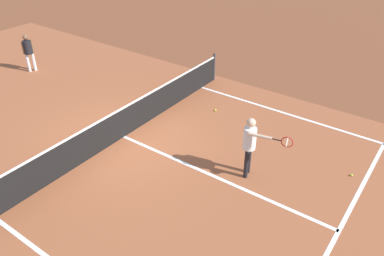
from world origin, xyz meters
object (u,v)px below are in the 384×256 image
(net, at_px, (122,123))
(tennis_ball_near_net, at_px, (215,110))
(tennis_ball_mid_court, at_px, (352,175))
(player_far, at_px, (28,49))
(player_near, at_px, (251,141))

(net, distance_m, tennis_ball_near_net, 3.24)
(tennis_ball_mid_court, relative_size, tennis_ball_near_net, 1.00)
(net, height_order, player_far, player_far)
(net, distance_m, tennis_ball_mid_court, 6.42)
(player_near, relative_size, player_far, 1.12)
(net, bearing_deg, player_far, 77.77)
(player_near, bearing_deg, tennis_ball_near_net, 46.71)
(player_far, height_order, tennis_ball_near_net, player_far)
(net, xyz_separation_m, tennis_ball_near_net, (2.90, -1.38, -0.46))
(player_near, distance_m, player_far, 10.31)
(player_near, xyz_separation_m, tennis_ball_near_net, (2.34, 2.48, -1.01))
(tennis_ball_near_net, bearing_deg, player_near, -133.29)
(player_near, relative_size, tennis_ball_mid_court, 25.41)
(player_near, bearing_deg, tennis_ball_mid_court, -55.52)
(player_far, height_order, tennis_ball_mid_court, player_far)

